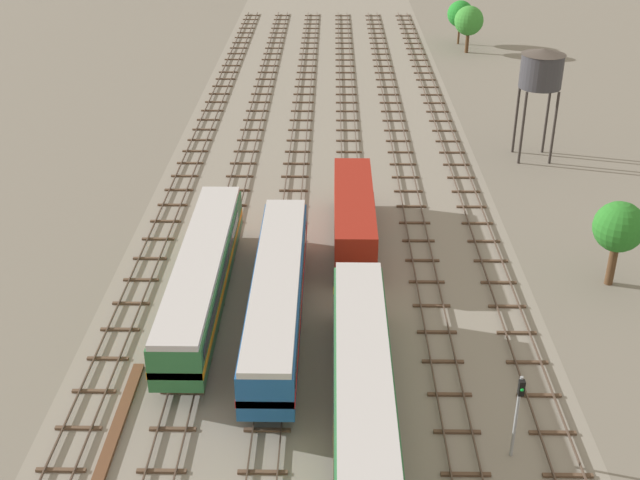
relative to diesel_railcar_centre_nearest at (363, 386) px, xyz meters
The scene contains 18 objects.
ground_plane 36.29m from the diesel_railcar_centre_nearest, 93.82° to the left, with size 480.00×480.00×0.00m, color slate.
ballast_bed 36.29m from the diesel_railcar_centre_nearest, 93.82° to the left, with size 28.12×176.00×0.01m, color gray.
track_far_left 39.92m from the diesel_railcar_centre_nearest, 111.30° to the left, with size 2.40×126.00×0.29m.
track_left 38.43m from the diesel_railcar_centre_nearest, 104.57° to the left, with size 2.40×126.00×0.29m.
track_centre_left 37.51m from the diesel_railcar_centre_nearest, 97.40° to the left, with size 2.40×126.00×0.29m.
track_centre 37.20m from the diesel_railcar_centre_nearest, 90.00° to the left, with size 2.40×126.00×0.29m.
track_centre_right 37.51m from the diesel_railcar_centre_nearest, 82.60° to the left, with size 2.40×126.00×0.29m.
track_right 38.43m from the diesel_railcar_centre_nearest, 75.43° to the left, with size 2.40×126.00×0.29m.
diesel_railcar_centre_nearest is the anchor object (origin of this frame).
diesel_railcar_centre_left_near 10.19m from the diesel_railcar_centre_nearest, 118.25° to the left, with size 2.96×20.50×3.80m.
diesel_railcar_left_mid 14.77m from the diesel_railcar_centre_nearest, 130.79° to the left, with size 2.96×20.50×3.80m.
freight_boxcar_centre_midfar 20.41m from the diesel_railcar_centre_nearest, 89.98° to the left, with size 2.87×14.00×3.60m.
water_tower 41.57m from the diesel_railcar_centre_nearest, 65.98° to the left, with size 3.91×3.91×10.12m.
signal_post_nearest 7.53m from the diesel_railcar_centre_nearest, 15.66° to the right, with size 0.28×0.47×4.75m.
lineside_tree_0 82.24m from the diesel_railcar_centre_nearest, 78.80° to the left, with size 3.57×3.57×5.93m.
lineside_tree_1 77.68m from the diesel_railcar_centre_nearest, 77.79° to the left, with size 3.84×3.84×6.17m.
lineside_tree_2 22.56m from the diesel_railcar_centre_nearest, 40.86° to the left, with size 3.35×3.35×5.94m.
spare_rail_bundle 12.75m from the diesel_railcar_centre_nearest, behind, with size 0.60×10.00×0.24m, color brown.
Camera 1 is at (0.75, -12.31, 27.52)m, focal length 45.20 mm.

